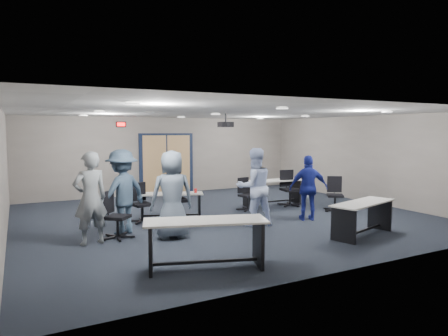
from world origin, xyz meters
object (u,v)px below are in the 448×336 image
chair_back_d (290,188)px  table_back_right (272,188)px  chair_back_a (142,203)px  person_back (122,192)px  chair_back_b (176,198)px  chair_loose_left (117,215)px  person_navy (309,188)px  chair_loose_right (335,194)px  table_front_left (206,235)px  person_lightblue (254,187)px  chair_back_c (248,194)px  person_gray (90,198)px  person_plaid (172,194)px  table_back_left (171,201)px  table_front_right (363,213)px

chair_back_d → table_back_right: bearing=144.0°
chair_back_a → person_back: person_back is taller
chair_back_b → person_back: bearing=-154.3°
chair_loose_left → person_navy: person_navy is taller
table_back_right → chair_loose_right: size_ratio=1.96×
table_front_left → person_lightblue: person_lightblue is taller
chair_back_b → person_lightblue: bearing=-41.0°
chair_back_b → table_back_right: bearing=13.2°
table_back_right → chair_back_c: table_back_right is taller
chair_back_a → person_gray: 2.04m
person_plaid → table_front_left: bearing=90.7°
chair_loose_left → person_back: bearing=14.3°
chair_back_c → chair_loose_left: size_ratio=0.93×
chair_loose_left → table_front_left: bearing=-119.4°
chair_back_b → chair_loose_right: (4.34, -0.94, -0.08)m
person_back → chair_loose_right: bearing=151.0°
table_back_right → chair_loose_left: table_back_right is taller
table_front_left → table_back_right: 5.88m
person_back → table_back_left: bearing=-173.9°
person_gray → person_navy: size_ratio=1.13×
chair_back_a → person_navy: (3.77, -1.66, 0.33)m
chair_loose_left → person_back: 0.60m
table_front_right → chair_loose_left: chair_loose_left is taller
table_back_right → person_gray: (-5.55, -1.89, 0.39)m
chair_back_b → person_navy: bearing=-24.7°
table_back_right → person_lightblue: person_lightblue is taller
chair_loose_left → person_navy: (4.63, -0.43, 0.32)m
table_front_left → table_back_right: table_back_right is taller
table_back_left → chair_loose_left: bearing=-121.6°
table_back_left → table_front_left: bearing=-81.5°
person_plaid → person_lightblue: bearing=-170.2°
table_front_right → person_navy: 1.74m
chair_back_a → person_lightblue: (2.26, -1.53, 0.43)m
table_front_right → chair_loose_right: bearing=43.7°
chair_back_d → table_back_left: bearing=-171.5°
chair_back_d → person_lightblue: 2.82m
chair_back_b → person_lightblue: 2.01m
chair_back_a → person_lightblue: size_ratio=0.53×
person_gray → person_navy: person_gray is taller
chair_back_a → person_plaid: person_plaid is taller
table_front_left → person_plaid: bearing=103.2°
person_back → table_back_right: bearing=169.3°
chair_back_c → person_plaid: size_ratio=0.50×
table_back_left → chair_back_b: (0.03, -0.26, 0.11)m
table_back_right → chair_back_a: bearing=-170.4°
table_front_right → person_lightblue: person_lightblue is taller
table_front_left → person_navy: bearing=46.4°
person_lightblue → chair_back_c: bearing=-108.9°
table_back_left → table_front_right: bearing=-28.2°
table_back_right → person_plaid: size_ratio=1.03×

